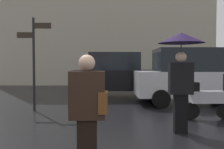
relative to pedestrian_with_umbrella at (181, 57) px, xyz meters
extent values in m
cube|color=black|center=(0.00, 0.00, -1.23)|extent=(0.28, 0.18, 0.84)
cube|color=black|center=(0.00, 0.00, -0.46)|extent=(0.50, 0.23, 0.68)
sphere|color=beige|center=(0.00, 0.00, -0.01)|extent=(0.23, 0.23, 0.23)
cylinder|color=black|center=(0.00, 0.00, 0.14)|extent=(0.02, 0.02, 0.30)
cone|color=#24143E|center=(0.00, 0.00, 0.40)|extent=(0.99, 0.99, 0.22)
cube|color=black|center=(-1.83, -2.16, -1.26)|extent=(0.25, 0.16, 0.77)
cube|color=#332319|center=(-1.83, -2.16, -0.56)|extent=(0.46, 0.21, 0.63)
sphere|color=beige|center=(-1.83, -2.16, -0.14)|extent=(0.21, 0.21, 0.21)
cube|color=brown|center=(-1.63, -2.16, -0.66)|extent=(0.12, 0.24, 0.28)
cylinder|color=black|center=(0.66, 1.36, -1.42)|extent=(0.46, 0.09, 0.46)
cube|color=silver|center=(1.13, 1.36, -1.04)|extent=(0.94, 0.32, 0.32)
cube|color=black|center=(0.71, 1.36, -0.76)|extent=(0.28, 0.28, 0.24)
cylinder|color=black|center=(1.55, 1.36, -0.69)|extent=(0.06, 0.06, 0.55)
cube|color=black|center=(-1.07, 6.50, -0.88)|extent=(4.18, 1.76, 0.90)
cube|color=black|center=(-1.28, 6.50, -0.03)|extent=(2.30, 1.62, 0.81)
cylinder|color=black|center=(0.29, 7.38, -1.33)|extent=(0.64, 0.18, 0.64)
cylinder|color=black|center=(0.29, 5.62, -1.33)|extent=(0.64, 0.18, 0.64)
cylinder|color=black|center=(-2.43, 7.38, -1.33)|extent=(0.64, 0.18, 0.64)
cylinder|color=black|center=(-2.43, 5.62, -1.33)|extent=(0.64, 0.18, 0.64)
cube|color=silver|center=(1.61, 4.10, -0.88)|extent=(4.25, 1.90, 0.91)
cube|color=black|center=(1.40, 4.10, 0.00)|extent=(2.34, 1.74, 0.84)
cylinder|color=black|center=(2.99, 5.05, -1.34)|extent=(0.63, 0.18, 0.63)
cylinder|color=black|center=(0.23, 5.05, -1.34)|extent=(0.63, 0.18, 0.63)
cylinder|color=black|center=(0.23, 3.16, -1.34)|extent=(0.63, 0.18, 0.63)
cylinder|color=black|center=(-3.93, 2.74, -0.17)|extent=(0.08, 0.08, 2.96)
cube|color=#33281E|center=(-3.65, 2.74, 1.06)|extent=(0.56, 0.04, 0.18)
cube|color=#33281E|center=(-4.19, 2.74, 0.76)|extent=(0.52, 0.04, 0.18)
cube|color=#B2A893|center=(-1.84, 13.59, 4.37)|extent=(15.72, 2.08, 12.05)
camera|label=1|loc=(-1.56, -5.50, -0.16)|focal=41.31mm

